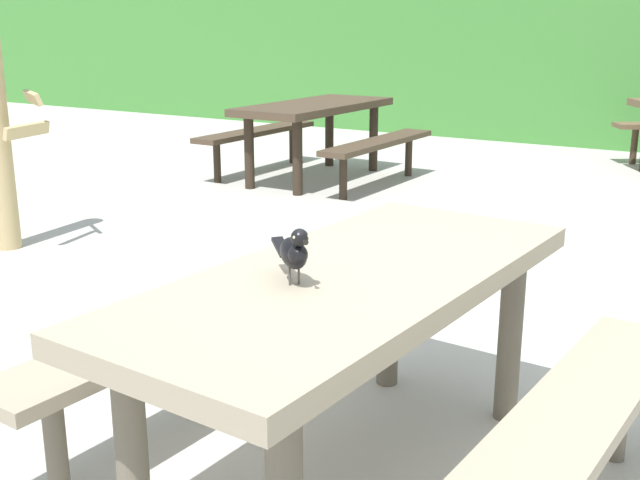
# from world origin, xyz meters

# --- Properties ---
(ground_plane) EXTENTS (60.00, 60.00, 0.00)m
(ground_plane) POSITION_xyz_m (0.00, 0.00, 0.00)
(ground_plane) COLOR #B7B5AD
(picnic_table_foreground) EXTENTS (1.78, 1.84, 0.74)m
(picnic_table_foreground) POSITION_xyz_m (-0.10, -0.26, 0.56)
(picnic_table_foreground) COLOR gray
(picnic_table_foreground) RESTS_ON ground
(bird_grackle) EXTENTS (0.24, 0.20, 0.18)m
(bird_grackle) POSITION_xyz_m (-0.17, -0.48, 0.84)
(bird_grackle) COLOR black
(bird_grackle) RESTS_ON picnic_table_foreground
(picnic_table_mid_right) EXTENTS (1.70, 1.81, 0.74)m
(picnic_table_mid_right) POSITION_xyz_m (-2.97, 4.12, 0.56)
(picnic_table_mid_right) COLOR #473828
(picnic_table_mid_right) RESTS_ON ground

